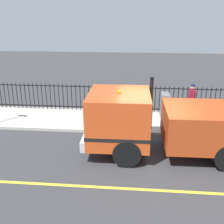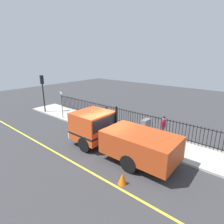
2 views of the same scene
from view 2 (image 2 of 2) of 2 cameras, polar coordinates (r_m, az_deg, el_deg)
ground_plane at (r=12.05m, az=-1.53°, el=-11.45°), size 54.16×54.16×0.00m
sidewalk_slab at (r=14.07m, az=6.29°, el=-6.89°), size 2.81×24.62×0.12m
lane_marking at (r=10.66m, az=-10.35°, el=-15.92°), size 0.12×22.16×0.01m
work_truck at (r=11.17m, az=0.35°, el=-6.62°), size 2.43×6.93×2.62m
worker_standing at (r=14.69m, az=-1.81°, el=-0.92°), size 0.54×0.48×1.78m
pedestrian_distant at (r=13.42m, az=15.63°, el=-3.81°), size 0.60×0.26×1.62m
iron_fence at (r=14.73m, az=8.96°, el=-2.75°), size 0.04×20.96×1.36m
traffic_light_near at (r=19.95m, az=-20.71°, el=7.49°), size 0.32×0.24×3.75m
utility_cabinet at (r=13.93m, az=10.37°, el=-4.51°), size 0.85×0.38×1.15m
traffic_cone at (r=9.10m, az=3.24°, el=-19.87°), size 0.41×0.41×0.59m
street_sign at (r=17.66m, az=-15.33°, el=3.26°), size 0.18×0.49×2.58m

